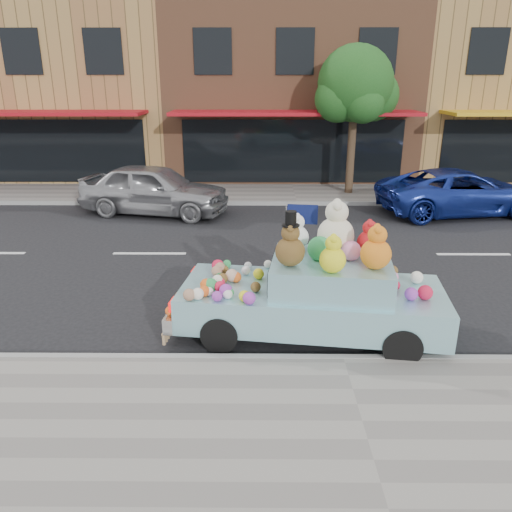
{
  "coord_description": "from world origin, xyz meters",
  "views": [
    {
      "loc": [
        -1.28,
        -11.61,
        4.12
      ],
      "look_at": [
        -1.34,
        -3.63,
        1.25
      ],
      "focal_mm": 35.0,
      "sensor_mm": 36.0,
      "label": 1
    }
  ],
  "objects_px": {
    "street_tree": "(355,90)",
    "art_car": "(314,290)",
    "car_blue": "(460,192)",
    "car_silver": "(154,189)"
  },
  "relations": [
    {
      "from": "art_car",
      "to": "car_silver",
      "type": "bearing_deg",
      "value": 125.6
    },
    {
      "from": "street_tree",
      "to": "car_blue",
      "type": "xyz_separation_m",
      "value": [
        3.02,
        -2.62,
        -2.99
      ]
    },
    {
      "from": "car_silver",
      "to": "art_car",
      "type": "distance_m",
      "value": 8.94
    },
    {
      "from": "street_tree",
      "to": "art_car",
      "type": "distance_m",
      "value": 11.24
    },
    {
      "from": "car_blue",
      "to": "street_tree",
      "type": "bearing_deg",
      "value": 39.35
    },
    {
      "from": "street_tree",
      "to": "car_blue",
      "type": "height_order",
      "value": "street_tree"
    },
    {
      "from": "car_blue",
      "to": "art_car",
      "type": "relative_size",
      "value": 1.09
    },
    {
      "from": "car_blue",
      "to": "car_silver",
      "type": "bearing_deg",
      "value": 80.87
    },
    {
      "from": "car_blue",
      "to": "art_car",
      "type": "xyz_separation_m",
      "value": [
        -5.42,
        -7.98,
        0.09
      ]
    },
    {
      "from": "street_tree",
      "to": "art_car",
      "type": "xyz_separation_m",
      "value": [
        -2.4,
        -10.59,
        -2.9
      ]
    }
  ]
}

